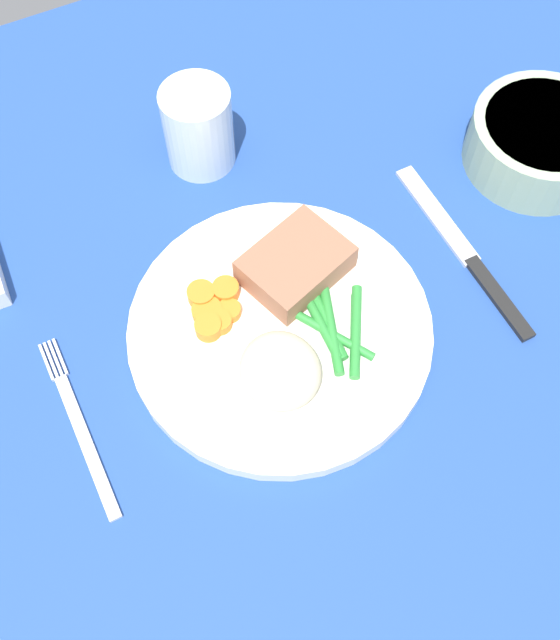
{
  "coord_description": "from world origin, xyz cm",
  "views": [
    {
      "loc": [
        -16.26,
        -28.26,
        57.58
      ],
      "look_at": [
        -3.52,
        -2.95,
        4.6
      ],
      "focal_mm": 41.01,
      "sensor_mm": 36.0,
      "label": 1
    }
  ],
  "objects_px": {
    "knife": "(465,253)",
    "water_glass": "(199,132)",
    "meat_portion": "(295,264)",
    "salad_bowl": "(540,140)",
    "dinner_plate": "(280,330)",
    "fork": "(80,426)"
  },
  "relations": [
    {
      "from": "dinner_plate",
      "to": "salad_bowl",
      "type": "bearing_deg",
      "value": 11.11
    },
    {
      "from": "knife",
      "to": "meat_portion",
      "type": "bearing_deg",
      "value": 166.61
    },
    {
      "from": "knife",
      "to": "water_glass",
      "type": "distance_m",
      "value": 0.27
    },
    {
      "from": "water_glass",
      "to": "salad_bowl",
      "type": "xyz_separation_m",
      "value": [
        0.29,
        -0.15,
        -0.01
      ]
    },
    {
      "from": "fork",
      "to": "knife",
      "type": "bearing_deg",
      "value": -3.73
    },
    {
      "from": "salad_bowl",
      "to": "fork",
      "type": "bearing_deg",
      "value": -172.67
    },
    {
      "from": "meat_portion",
      "to": "water_glass",
      "type": "bearing_deg",
      "value": 95.04
    },
    {
      "from": "fork",
      "to": "dinner_plate",
      "type": "bearing_deg",
      "value": -2.87
    },
    {
      "from": "meat_portion",
      "to": "water_glass",
      "type": "height_order",
      "value": "water_glass"
    },
    {
      "from": "dinner_plate",
      "to": "knife",
      "type": "bearing_deg",
      "value": -0.88
    },
    {
      "from": "knife",
      "to": "salad_bowl",
      "type": "xyz_separation_m",
      "value": [
        0.12,
        0.06,
        0.03
      ]
    },
    {
      "from": "dinner_plate",
      "to": "fork",
      "type": "xyz_separation_m",
      "value": [
        -0.18,
        -0.0,
        -0.01
      ]
    },
    {
      "from": "fork",
      "to": "water_glass",
      "type": "height_order",
      "value": "water_glass"
    },
    {
      "from": "water_glass",
      "to": "salad_bowl",
      "type": "bearing_deg",
      "value": -27.47
    },
    {
      "from": "dinner_plate",
      "to": "fork",
      "type": "bearing_deg",
      "value": -179.18
    },
    {
      "from": "fork",
      "to": "water_glass",
      "type": "xyz_separation_m",
      "value": [
        0.2,
        0.21,
        0.03
      ]
    },
    {
      "from": "knife",
      "to": "salad_bowl",
      "type": "distance_m",
      "value": 0.14
    },
    {
      "from": "fork",
      "to": "salad_bowl",
      "type": "relative_size",
      "value": 1.23
    },
    {
      "from": "knife",
      "to": "salad_bowl",
      "type": "height_order",
      "value": "salad_bowl"
    },
    {
      "from": "meat_portion",
      "to": "salad_bowl",
      "type": "bearing_deg",
      "value": 4.14
    },
    {
      "from": "fork",
      "to": "water_glass",
      "type": "distance_m",
      "value": 0.29
    },
    {
      "from": "knife",
      "to": "salad_bowl",
      "type": "bearing_deg",
      "value": 30.35
    }
  ]
}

